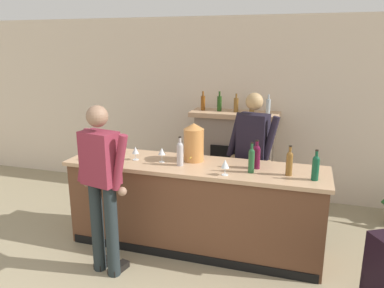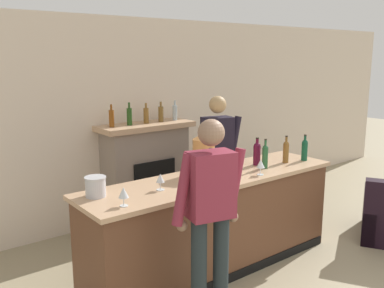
# 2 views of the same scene
# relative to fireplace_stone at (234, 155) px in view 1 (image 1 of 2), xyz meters

# --- Properties ---
(wall_back_panel) EXTENTS (12.00, 0.07, 2.75)m
(wall_back_panel) POSITION_rel_fireplace_stone_xyz_m (-0.07, 0.26, 0.68)
(wall_back_panel) COLOR beige
(wall_back_panel) RESTS_ON ground_plane
(bar_counter) EXTENTS (2.95, 0.75, 1.02)m
(bar_counter) POSITION_rel_fireplace_stone_xyz_m (-0.15, -1.60, -0.18)
(bar_counter) COLOR brown
(bar_counter) RESTS_ON ground_plane
(fireplace_stone) EXTENTS (1.30, 0.52, 1.66)m
(fireplace_stone) POSITION_rel_fireplace_stone_xyz_m (0.00, 0.00, 0.00)
(fireplace_stone) COLOR gray
(fireplace_stone) RESTS_ON ground_plane
(person_customer) EXTENTS (0.65, 0.37, 1.78)m
(person_customer) POSITION_rel_fireplace_stone_xyz_m (-0.87, -2.38, 0.29)
(person_customer) COLOR #21292C
(person_customer) RESTS_ON ground_plane
(person_bartender) EXTENTS (0.65, 0.37, 1.78)m
(person_bartender) POSITION_rel_fireplace_stone_xyz_m (0.41, -0.99, 0.29)
(person_bartender) COLOR #3F3448
(person_bartender) RESTS_ON ground_plane
(copper_dispenser) EXTENTS (0.24, 0.27, 0.44)m
(copper_dispenser) POSITION_rel_fireplace_stone_xyz_m (-0.20, -1.47, 0.55)
(copper_dispenser) COLOR #C78142
(copper_dispenser) RESTS_ON bar_counter
(ice_bucket_steel) EXTENTS (0.19, 0.19, 0.18)m
(ice_bucket_steel) POSITION_rel_fireplace_stone_xyz_m (-1.41, -1.44, 0.42)
(ice_bucket_steel) COLOR silver
(ice_bucket_steel) RESTS_ON bar_counter
(wine_bottle_burgundy_dark) EXTENTS (0.08, 0.08, 0.32)m
(wine_bottle_burgundy_dark) POSITION_rel_fireplace_stone_xyz_m (0.53, -1.54, 0.47)
(wine_bottle_burgundy_dark) COLOR #510D28
(wine_bottle_burgundy_dark) RESTS_ON bar_counter
(wine_bottle_merlot_tall) EXTENTS (0.07, 0.07, 0.32)m
(wine_bottle_merlot_tall) POSITION_rel_fireplace_stone_xyz_m (0.89, -1.66, 0.47)
(wine_bottle_merlot_tall) COLOR brown
(wine_bottle_merlot_tall) RESTS_ON bar_counter
(wine_bottle_riesling_slim) EXTENTS (0.07, 0.07, 0.31)m
(wine_bottle_riesling_slim) POSITION_rel_fireplace_stone_xyz_m (1.14, -1.73, 0.47)
(wine_bottle_riesling_slim) COLOR #11492F
(wine_bottle_riesling_slim) RESTS_ON bar_counter
(wine_bottle_port_short) EXTENTS (0.06, 0.06, 0.33)m
(wine_bottle_port_short) POSITION_rel_fireplace_stone_xyz_m (0.50, -1.69, 0.47)
(wine_bottle_port_short) COLOR #21522D
(wine_bottle_port_short) RESTS_ON bar_counter
(wine_bottle_cabernet_heavy) EXTENTS (0.07, 0.07, 0.33)m
(wine_bottle_cabernet_heavy) POSITION_rel_fireplace_stone_xyz_m (-0.29, -1.69, 0.47)
(wine_bottle_cabernet_heavy) COLOR #AFABAD
(wine_bottle_cabernet_heavy) RESTS_ON bar_counter
(wine_glass_mid_counter) EXTENTS (0.08, 0.08, 0.16)m
(wine_glass_mid_counter) POSITION_rel_fireplace_stone_xyz_m (-0.86, -1.64, 0.44)
(wine_glass_mid_counter) COLOR silver
(wine_glass_mid_counter) RESTS_ON bar_counter
(wine_glass_near_bucket) EXTENTS (0.08, 0.08, 0.17)m
(wine_glass_near_bucket) POSITION_rel_fireplace_stone_xyz_m (-0.53, -1.63, 0.45)
(wine_glass_near_bucket) COLOR silver
(wine_glass_near_bucket) RESTS_ON bar_counter
(wine_glass_front_left) EXTENTS (0.09, 0.09, 0.17)m
(wine_glass_front_left) POSITION_rel_fireplace_stone_xyz_m (0.26, -1.85, 0.44)
(wine_glass_front_left) COLOR silver
(wine_glass_front_left) RESTS_ON bar_counter
(wine_glass_front_right) EXTENTS (0.09, 0.09, 0.16)m
(wine_glass_front_right) POSITION_rel_fireplace_stone_xyz_m (-1.34, -1.81, 0.44)
(wine_glass_front_right) COLOR silver
(wine_glass_front_right) RESTS_ON bar_counter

